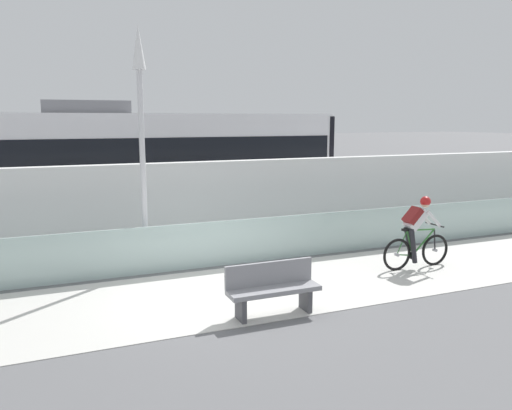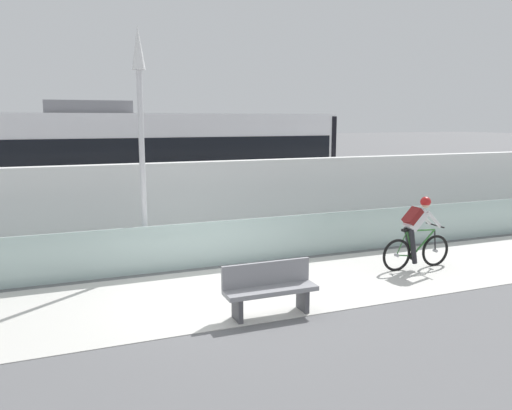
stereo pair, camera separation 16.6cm
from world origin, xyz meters
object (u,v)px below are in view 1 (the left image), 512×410
(cyclist_on_bike, at_px, (417,233))
(bench, at_px, (272,287))
(lamp_post_antenna, at_px, (141,119))
(tram, at_px, (156,165))

(cyclist_on_bike, xyz_separation_m, bench, (-4.09, -1.28, -0.32))
(lamp_post_antenna, bearing_deg, bench, -66.55)
(bench, bearing_deg, tram, 91.78)
(cyclist_on_bike, bearing_deg, bench, -162.58)
(tram, xyz_separation_m, cyclist_on_bike, (4.34, -6.85, -1.09))
(cyclist_on_bike, distance_m, lamp_post_antenna, 6.48)
(tram, bearing_deg, lamp_post_antenna, -104.75)
(tram, relative_size, bench, 6.91)
(tram, relative_size, cyclist_on_bike, 6.25)
(cyclist_on_bike, distance_m, bench, 4.30)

